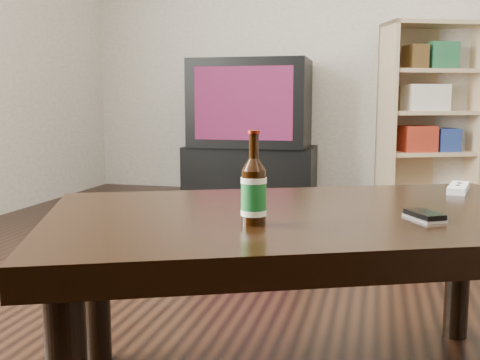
% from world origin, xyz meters
% --- Properties ---
extents(wall_back, '(5.00, 0.02, 2.70)m').
position_xyz_m(wall_back, '(0.00, 3.01, 1.35)').
color(wall_back, '#B9ABA0').
rests_on(wall_back, ground).
extents(tv_stand, '(0.99, 0.51, 0.39)m').
position_xyz_m(tv_stand, '(-1.07, 2.64, 0.20)').
color(tv_stand, black).
rests_on(tv_stand, floor).
extents(tv, '(0.89, 0.56, 0.66)m').
position_xyz_m(tv, '(-1.07, 2.64, 0.72)').
color(tv, black).
rests_on(tv, tv_stand).
extents(bookshelf, '(0.77, 0.56, 1.31)m').
position_xyz_m(bookshelf, '(0.23, 2.86, 0.68)').
color(bookshelf, tan).
rests_on(bookshelf, floor).
extents(coffee_table, '(1.45, 1.17, 0.47)m').
position_xyz_m(coffee_table, '(-0.25, -0.26, 0.41)').
color(coffee_table, black).
rests_on(coffee_table, floor).
extents(beer_bottle, '(0.06, 0.06, 0.20)m').
position_xyz_m(beer_bottle, '(-0.37, -0.44, 0.54)').
color(beer_bottle, black).
rests_on(beer_bottle, coffee_table).
extents(phone, '(0.09, 0.11, 0.02)m').
position_xyz_m(phone, '(-0.01, -0.30, 0.48)').
color(phone, silver).
rests_on(phone, coffee_table).
extents(remote, '(0.08, 0.18, 0.02)m').
position_xyz_m(remote, '(0.12, 0.14, 0.48)').
color(remote, silver).
rests_on(remote, coffee_table).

